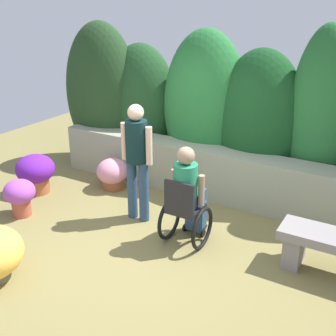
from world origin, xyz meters
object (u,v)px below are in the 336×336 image
object	(u,v)px
person_in_wheelchair	(187,199)
person_standing_companion	(137,155)
flower_pot_purple_near	(113,173)
flower_pot_red_accent	(20,195)
flower_pot_small_foreground	(36,172)

from	to	relation	value
person_in_wheelchair	person_standing_companion	size ratio (longest dim) A/B	0.79
flower_pot_purple_near	flower_pot_red_accent	world-z (taller)	flower_pot_red_accent
person_in_wheelchair	flower_pot_purple_near	world-z (taller)	person_in_wheelchair
person_standing_companion	flower_pot_small_foreground	xyz separation A→B (m)	(-1.94, -0.10, -0.62)
person_standing_companion	flower_pot_small_foreground	distance (m)	2.04
flower_pot_purple_near	flower_pot_small_foreground	bearing A→B (deg)	-142.50
person_standing_companion	flower_pot_purple_near	size ratio (longest dim) A/B	3.22
flower_pot_small_foreground	person_standing_companion	bearing A→B (deg)	3.08
person_in_wheelchair	flower_pot_purple_near	xyz separation A→B (m)	(-1.85, 0.85, -0.36)
flower_pot_red_accent	flower_pot_purple_near	bearing A→B (deg)	68.12
person_standing_companion	flower_pot_purple_near	world-z (taller)	person_standing_companion
person_in_wheelchair	flower_pot_small_foreground	world-z (taller)	person_in_wheelchair
person_in_wheelchair	flower_pot_small_foreground	bearing A→B (deg)	-178.84
person_in_wheelchair	flower_pot_small_foreground	distance (m)	2.84
flower_pot_purple_near	flower_pot_red_accent	xyz separation A→B (m)	(-0.58, -1.44, 0.06)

